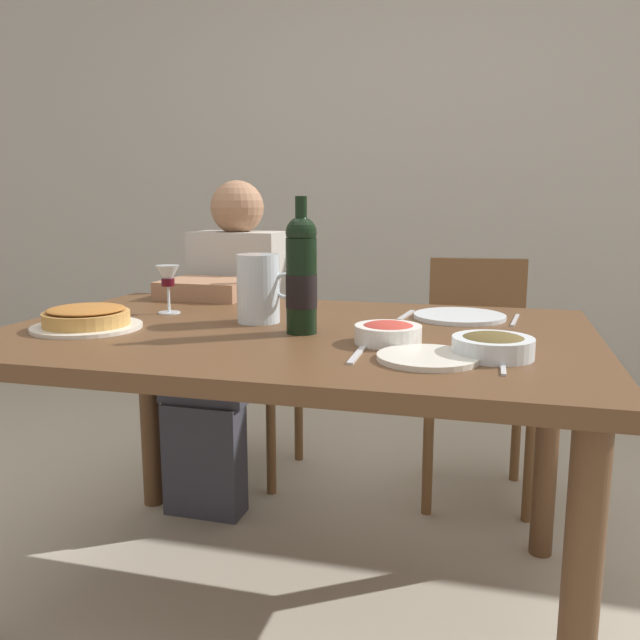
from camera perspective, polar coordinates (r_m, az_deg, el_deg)
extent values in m
plane|color=#B2A893|center=(1.99, -2.09, -22.84)|extent=(8.00, 8.00, 0.00)
cube|color=#B2ADA3|center=(3.84, 7.80, 14.93)|extent=(8.00, 0.10, 2.80)
cube|color=brown|center=(1.70, -2.25, -1.45)|extent=(1.50, 1.00, 0.04)
cylinder|color=brown|center=(1.39, 21.56, -22.06)|extent=(0.07, 0.07, 0.72)
cylinder|color=brown|center=(2.43, -14.54, -7.39)|extent=(0.07, 0.07, 0.72)
cylinder|color=brown|center=(2.14, 19.07, -10.08)|extent=(0.07, 0.07, 0.72)
cylinder|color=black|center=(1.62, -1.62, 2.95)|extent=(0.08, 0.08, 0.24)
sphere|color=black|center=(1.61, -1.64, 7.59)|extent=(0.08, 0.08, 0.08)
cylinder|color=black|center=(1.61, -1.65, 9.31)|extent=(0.03, 0.03, 0.08)
cylinder|color=black|center=(1.63, -1.62, 2.54)|extent=(0.08, 0.08, 0.08)
cylinder|color=silver|center=(1.78, -5.37, 2.74)|extent=(0.12, 0.12, 0.18)
cylinder|color=silver|center=(1.79, -5.35, 1.69)|extent=(0.11, 0.11, 0.11)
torus|color=silver|center=(1.76, -3.05, 2.96)|extent=(0.07, 0.01, 0.07)
cylinder|color=silver|center=(1.80, -19.53, -0.56)|extent=(0.28, 0.28, 0.01)
cylinder|color=#C18E47|center=(1.80, -19.57, 0.14)|extent=(0.22, 0.22, 0.03)
ellipsoid|color=#9E6028|center=(1.79, -19.61, 0.88)|extent=(0.20, 0.20, 0.02)
cylinder|color=white|center=(1.53, 5.92, -1.23)|extent=(0.16, 0.16, 0.04)
ellipsoid|color=#B2382D|center=(1.53, 5.93, -0.69)|extent=(0.13, 0.13, 0.03)
cylinder|color=silver|center=(1.43, 14.74, -2.29)|extent=(0.17, 0.17, 0.04)
ellipsoid|color=brown|center=(1.43, 14.77, -1.70)|extent=(0.14, 0.14, 0.03)
cylinder|color=silver|center=(2.17, -6.16, 1.69)|extent=(0.06, 0.06, 0.00)
cylinder|color=silver|center=(2.17, -6.18, 2.58)|extent=(0.01, 0.01, 0.06)
cone|color=silver|center=(2.16, -6.21, 4.30)|extent=(0.06, 0.06, 0.07)
cylinder|color=#470A14|center=(2.16, -6.20, 3.81)|extent=(0.03, 0.03, 0.02)
cylinder|color=silver|center=(1.98, -12.93, 0.63)|extent=(0.06, 0.06, 0.00)
cylinder|color=silver|center=(1.97, -12.97, 1.75)|extent=(0.01, 0.01, 0.07)
cone|color=silver|center=(1.96, -13.05, 3.72)|extent=(0.07, 0.07, 0.06)
cylinder|color=#470A14|center=(1.97, -13.03, 3.21)|extent=(0.04, 0.04, 0.02)
cylinder|color=silver|center=(1.89, 11.99, 0.32)|extent=(0.26, 0.26, 0.01)
cylinder|color=silver|center=(1.38, 9.32, -3.23)|extent=(0.21, 0.21, 0.01)
cube|color=silver|center=(1.90, 7.47, 0.42)|extent=(0.03, 0.16, 0.00)
cube|color=silver|center=(1.88, 16.54, 0.00)|extent=(0.03, 0.18, 0.00)
cube|color=silver|center=(1.38, 15.55, -3.68)|extent=(0.01, 0.18, 0.00)
cube|color=silver|center=(1.40, 3.21, -3.04)|extent=(0.02, 0.16, 0.00)
cube|color=brown|center=(2.63, -6.56, -3.53)|extent=(0.41, 0.41, 0.02)
cube|color=brown|center=(2.75, -5.20, 1.60)|extent=(0.36, 0.03, 0.40)
cylinder|color=brown|center=(2.61, -11.38, -9.12)|extent=(0.04, 0.04, 0.45)
cylinder|color=brown|center=(2.48, -4.27, -9.99)|extent=(0.04, 0.04, 0.45)
cylinder|color=brown|center=(2.90, -8.32, -7.03)|extent=(0.04, 0.04, 0.45)
cylinder|color=brown|center=(2.79, -1.86, -7.67)|extent=(0.04, 0.04, 0.45)
cube|color=#B7B2A8|center=(2.54, -7.01, 1.96)|extent=(0.34, 0.20, 0.50)
sphere|color=#9E7051|center=(2.51, -7.19, 9.65)|extent=(0.20, 0.20, 0.20)
cube|color=#33333D|center=(2.42, -8.62, -4.55)|extent=(0.31, 0.38, 0.14)
cube|color=#33333D|center=(2.38, -9.96, -11.74)|extent=(0.27, 0.12, 0.40)
cube|color=#9E7051|center=(2.28, -9.77, 2.70)|extent=(0.29, 0.24, 0.06)
cube|color=brown|center=(2.45, 13.49, -4.76)|extent=(0.44, 0.44, 0.02)
cube|color=brown|center=(2.59, 13.40, 0.79)|extent=(0.36, 0.07, 0.40)
cylinder|color=brown|center=(2.36, 9.34, -11.26)|extent=(0.04, 0.04, 0.45)
cylinder|color=brown|center=(2.38, 17.70, -11.37)|extent=(0.04, 0.04, 0.45)
cylinder|color=brown|center=(2.67, 9.35, -8.59)|extent=(0.04, 0.04, 0.45)
cylinder|color=brown|center=(2.70, 16.66, -8.73)|extent=(0.04, 0.04, 0.45)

